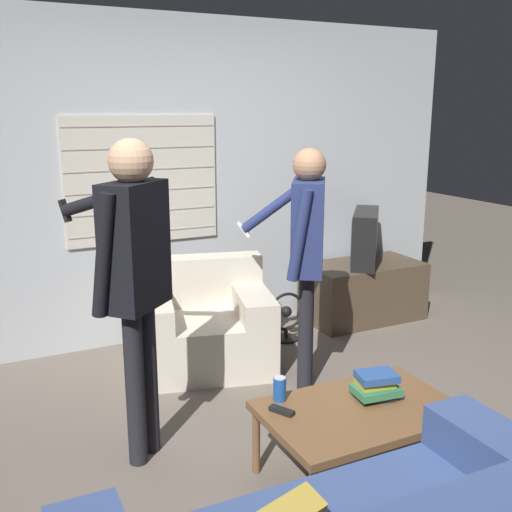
% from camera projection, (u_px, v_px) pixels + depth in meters
% --- Properties ---
extents(ground_plane, '(16.00, 16.00, 0.00)m').
position_uv_depth(ground_plane, '(298.00, 453.00, 3.29)').
color(ground_plane, '#665B51').
extents(wall_back, '(5.20, 0.08, 2.55)m').
position_uv_depth(wall_back, '(172.00, 182.00, 4.75)').
color(wall_back, '#ADB2B7').
rests_on(wall_back, ground_plane).
extents(armchair_beige, '(1.11, 0.98, 0.76)m').
position_uv_depth(armchair_beige, '(204.00, 325.00, 4.39)').
color(armchair_beige, beige).
rests_on(armchair_beige, ground_plane).
extents(coffee_table, '(0.96, 0.64, 0.40)m').
position_uv_depth(coffee_table, '(360.00, 415.00, 2.99)').
color(coffee_table, brown).
rests_on(coffee_table, ground_plane).
extents(tv_stand, '(1.03, 0.57, 0.51)m').
position_uv_depth(tv_stand, '(363.00, 291.00, 5.36)').
color(tv_stand, '#4C3D2D').
rests_on(tv_stand, ground_plane).
extents(tv, '(0.58, 0.66, 0.47)m').
position_uv_depth(tv, '(365.00, 237.00, 5.24)').
color(tv, black).
rests_on(tv, tv_stand).
extents(person_left_standing, '(0.48, 0.80, 1.71)m').
position_uv_depth(person_left_standing, '(134.00, 264.00, 3.02)').
color(person_left_standing, black).
rests_on(person_left_standing, ground_plane).
extents(person_right_standing, '(0.51, 0.74, 1.61)m').
position_uv_depth(person_right_standing, '(306.00, 239.00, 3.89)').
color(person_right_standing, black).
rests_on(person_right_standing, ground_plane).
extents(book_stack, '(0.25, 0.19, 0.14)m').
position_uv_depth(book_stack, '(376.00, 386.00, 3.06)').
color(book_stack, black).
rests_on(book_stack, coffee_table).
extents(soda_can, '(0.07, 0.07, 0.13)m').
position_uv_depth(soda_can, '(280.00, 389.00, 3.04)').
color(soda_can, '#194C9E').
rests_on(soda_can, coffee_table).
extents(spare_remote, '(0.10, 0.13, 0.02)m').
position_uv_depth(spare_remote, '(282.00, 411.00, 2.92)').
color(spare_remote, black).
rests_on(spare_remote, coffee_table).
extents(floor_fan, '(0.32, 0.20, 0.40)m').
position_uv_depth(floor_fan, '(286.00, 317.00, 4.87)').
color(floor_fan, black).
rests_on(floor_fan, ground_plane).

